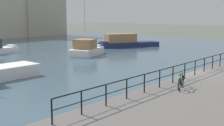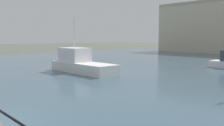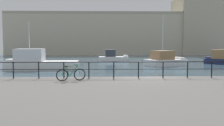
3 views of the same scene
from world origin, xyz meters
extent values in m
plane|color=#4C5147|center=(0.00, 0.00, 0.00)|extent=(240.00, 240.00, 0.00)
cube|color=#B2A891|center=(23.29, 54.12, 7.97)|extent=(11.08, 12.91, 15.94)
cube|color=navy|center=(16.76, 18.62, 0.38)|extent=(9.65, 6.75, 0.74)
cube|color=#997047|center=(15.49, 19.30, 1.43)|extent=(5.19, 4.10, 1.36)
cube|color=navy|center=(13.19, 20.55, 0.87)|extent=(1.84, 2.06, 0.24)
cube|color=white|center=(5.40, 16.60, 0.45)|extent=(5.95, 4.53, 0.87)
cube|color=#997047|center=(4.94, 16.41, 1.46)|extent=(3.05, 3.02, 1.16)
cube|color=white|center=(7.46, 17.46, 1.00)|extent=(1.31, 1.99, 0.24)
cylinder|color=silver|center=(4.94, 16.41, 4.40)|extent=(0.10, 0.10, 4.71)
cube|color=white|center=(0.82, 26.51, 0.88)|extent=(0.68, 1.43, 0.24)
cylinder|color=black|center=(-13.50, -0.75, 1.24)|extent=(0.07, 0.07, 1.05)
cylinder|color=black|center=(-11.89, -0.75, 1.24)|extent=(0.07, 0.07, 1.05)
cylinder|color=black|center=(-10.29, -0.75, 1.24)|extent=(0.07, 0.07, 1.05)
cylinder|color=black|center=(-8.69, -0.75, 1.24)|extent=(0.07, 0.07, 1.05)
cylinder|color=black|center=(-7.08, -0.75, 1.24)|extent=(0.07, 0.07, 1.05)
cylinder|color=black|center=(-5.48, -0.75, 1.24)|extent=(0.07, 0.07, 1.05)
cylinder|color=black|center=(-3.88, -0.75, 1.24)|extent=(0.07, 0.07, 1.05)
cylinder|color=black|center=(-2.27, -0.75, 1.24)|extent=(0.07, 0.07, 1.05)
cylinder|color=black|center=(-0.67, -0.75, 1.24)|extent=(0.07, 0.07, 1.05)
cylinder|color=black|center=(0.94, -0.75, 1.24)|extent=(0.07, 0.07, 1.05)
cylinder|color=black|center=(2.54, -0.75, 1.24)|extent=(0.07, 0.07, 1.05)
cylinder|color=black|center=(4.14, -0.75, 1.24)|extent=(0.07, 0.07, 1.05)
cylinder|color=black|center=(-1.47, -0.75, 1.76)|extent=(24.05, 0.06, 0.06)
cylinder|color=black|center=(-1.47, -0.75, 1.29)|extent=(24.05, 0.04, 0.04)
torus|color=black|center=(-4.38, -1.69, 1.07)|extent=(0.70, 0.28, 0.72)
torus|color=black|center=(-5.38, -2.01, 1.07)|extent=(0.70, 0.28, 0.72)
cylinder|color=#146638|center=(-4.73, -1.80, 1.31)|extent=(0.53, 0.20, 0.66)
cylinder|color=#146638|center=(-5.07, -1.91, 1.28)|extent=(0.23, 0.11, 0.58)
cylinder|color=#146638|center=(-4.82, -1.83, 1.60)|extent=(0.70, 0.26, 0.11)
cylinder|color=#146638|center=(-5.18, -1.94, 1.03)|extent=(0.42, 0.17, 0.12)
cylinder|color=#146638|center=(-5.27, -1.97, 1.32)|extent=(0.26, 0.11, 0.51)
cylinder|color=#146638|center=(-4.43, -1.70, 1.35)|extent=(0.14, 0.08, 0.57)
cube|color=black|center=(-5.17, -1.94, 1.60)|extent=(0.24, 0.15, 0.05)
cylinder|color=#146638|center=(-4.48, -1.72, 1.68)|extent=(0.50, 0.18, 0.02)
camera|label=1|loc=(-20.37, -9.81, 5.02)|focal=47.14mm
camera|label=2|loc=(10.43, -2.64, 3.47)|focal=40.47mm
camera|label=3|loc=(-2.90, -16.76, 2.91)|focal=40.04mm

